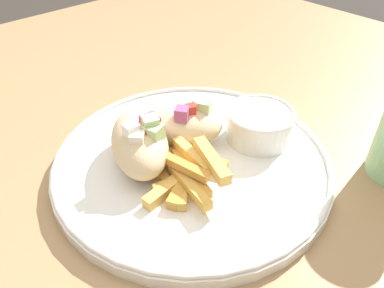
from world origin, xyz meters
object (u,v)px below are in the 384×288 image
(plate, at_px, (192,160))
(sauce_ramekin, at_px, (260,123))
(pita_sandwich_near, at_px, (140,142))
(pita_sandwich_far, at_px, (179,124))
(fries_pile, at_px, (187,172))

(plate, height_order, sauce_ramekin, sauce_ramekin)
(pita_sandwich_near, xyz_separation_m, sauce_ramekin, (0.06, 0.13, -0.01))
(pita_sandwich_near, relative_size, sauce_ramekin, 1.56)
(sauce_ramekin, bearing_deg, pita_sandwich_far, -129.77)
(fries_pile, bearing_deg, pita_sandwich_far, 145.33)
(plate, bearing_deg, pita_sandwich_near, -126.57)
(pita_sandwich_far, relative_size, fries_pile, 1.08)
(pita_sandwich_near, height_order, pita_sandwich_far, pita_sandwich_near)
(pita_sandwich_near, bearing_deg, pita_sandwich_far, 120.23)
(fries_pile, bearing_deg, plate, 128.87)
(pita_sandwich_near, height_order, fries_pile, pita_sandwich_near)
(plate, distance_m, fries_pile, 0.04)
(pita_sandwich_far, xyz_separation_m, fries_pile, (0.06, -0.04, -0.01))
(pita_sandwich_near, bearing_deg, sauce_ramekin, 94.39)
(plate, height_order, pita_sandwich_near, pita_sandwich_near)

